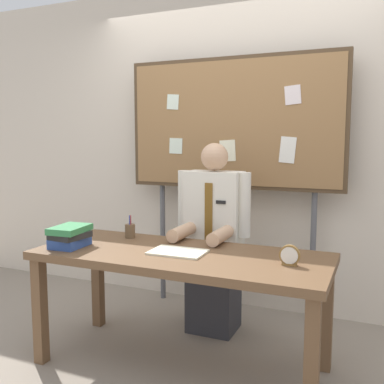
# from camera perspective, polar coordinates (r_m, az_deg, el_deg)

# --- Properties ---
(ground_plane) EXTENTS (12.00, 12.00, 0.00)m
(ground_plane) POSITION_cam_1_polar(r_m,az_deg,el_deg) (2.96, -1.44, -21.60)
(ground_plane) COLOR gray
(back_wall) EXTENTS (6.40, 0.08, 2.70)m
(back_wall) POSITION_cam_1_polar(r_m,az_deg,el_deg) (3.71, 6.24, 5.90)
(back_wall) COLOR beige
(back_wall) RESTS_ON ground_plane
(desk) EXTENTS (1.79, 0.74, 0.73)m
(desk) POSITION_cam_1_polar(r_m,az_deg,el_deg) (2.71, -1.48, -9.60)
(desk) COLOR brown
(desk) RESTS_ON ground_plane
(person) EXTENTS (0.55, 0.56, 1.38)m
(person) POSITION_cam_1_polar(r_m,az_deg,el_deg) (3.22, 2.81, -6.94)
(person) COLOR #2D2D33
(person) RESTS_ON ground_plane
(bulletin_board) EXTENTS (1.76, 0.09, 2.05)m
(bulletin_board) POSITION_cam_1_polar(r_m,az_deg,el_deg) (3.52, 5.28, 8.45)
(bulletin_board) COLOR #4C3823
(bulletin_board) RESTS_ON ground_plane
(book_stack) EXTENTS (0.21, 0.28, 0.14)m
(book_stack) POSITION_cam_1_polar(r_m,az_deg,el_deg) (2.90, -15.57, -5.55)
(book_stack) COLOR #2D4C99
(book_stack) RESTS_ON desk
(open_notebook) EXTENTS (0.34, 0.23, 0.01)m
(open_notebook) POSITION_cam_1_polar(r_m,az_deg,el_deg) (2.67, -1.85, -7.79)
(open_notebook) COLOR #F4EFCC
(open_notebook) RESTS_ON desk
(desk_clock) EXTENTS (0.11, 0.04, 0.11)m
(desk_clock) POSITION_cam_1_polar(r_m,az_deg,el_deg) (2.46, 12.56, -8.13)
(desk_clock) COLOR olive
(desk_clock) RESTS_ON desk
(pen_holder) EXTENTS (0.07, 0.07, 0.16)m
(pen_holder) POSITION_cam_1_polar(r_m,az_deg,el_deg) (3.10, -8.05, -5.02)
(pen_holder) COLOR brown
(pen_holder) RESTS_ON desk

